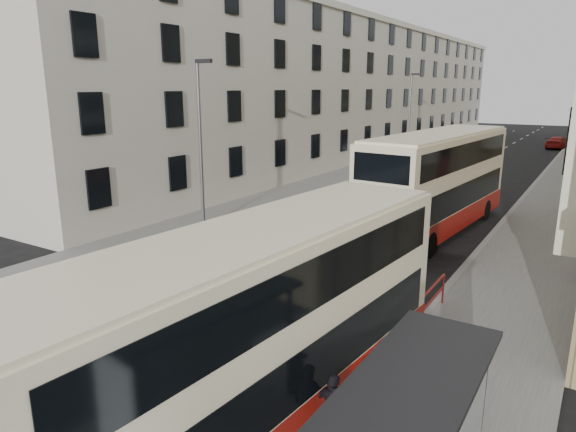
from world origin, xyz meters
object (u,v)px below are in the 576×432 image
Objects in this scene: double_decker_rear at (438,182)px; car_dark at (482,133)px; double_decker_front at (260,332)px; pedestrian_far at (333,411)px; white_van at (427,150)px; street_lamp_far at (410,111)px; car_silver at (460,141)px; car_red at (558,143)px; street_lamp_near at (201,136)px; pedestrian_near at (397,398)px.

car_dark is at bearing 104.24° from double_decker_rear.
double_decker_front reaches higher than pedestrian_far.
street_lamp_far is at bearing -109.65° from white_van.
car_dark is at bearing 98.67° from car_silver.
street_lamp_far is 42.65m from double_decker_front.
car_red is at bearing 63.30° from white_van.
double_decker_rear is (9.79, 5.68, -2.17)m from street_lamp_near.
car_red is at bearing 94.38° from double_decker_front.
double_decker_front reaches higher than car_silver.
car_red is at bearing -54.79° from car_dark.
double_decker_rear reaches higher than double_decker_front.
pedestrian_far reaches higher than white_van.
double_decker_front reaches higher than car_dark.
double_decker_rear reaches higher than pedestrian_far.
pedestrian_near is 0.40× the size of car_red.
double_decker_front is 44.57m from white_van.
double_decker_front is at bearing 97.49° from car_red.
pedestrian_near is at bearing 25.98° from double_decker_front.
car_dark is (-9.64, 67.36, -1.56)m from double_decker_front.
double_decker_front is at bearing -97.27° from car_dark.
car_red reaches higher than car_dark.
car_silver is (1.60, 43.79, -4.00)m from street_lamp_near.
double_decker_rear is 2.29× the size of white_van.
street_lamp_near reaches higher than double_decker_front.
white_van reaches higher than car_red.
street_lamp_far is at bearing -108.66° from car_dark.
pedestrian_near is at bearing -69.25° from car_silver.
double_decker_front is 7.15× the size of pedestrian_far.
pedestrian_near is at bearing 99.98° from car_red.
car_red reaches higher than car_silver.
street_lamp_near is at bearing -85.21° from white_van.
car_red is (10.06, -8.26, 0.02)m from car_dark.
street_lamp_near is 17.17m from pedestrian_far.
street_lamp_near is 30.00m from street_lamp_far.
pedestrian_far is (12.70, -10.94, -3.71)m from street_lamp_near.
white_van is (1.15, 32.31, -3.89)m from street_lamp_near.
street_lamp_near is 44.00m from car_silver.
car_silver is 0.94× the size of car_dark.
street_lamp_far is 43.02m from pedestrian_far.
street_lamp_far is 1.71× the size of car_red.
car_silver is at bearing 83.36° from street_lamp_far.
white_van is (-12.51, 42.43, -0.34)m from pedestrian_near.
pedestrian_near is 55.24m from car_silver.
double_decker_front is 0.90× the size of double_decker_rear.
car_red is (11.55, 18.01, -3.96)m from street_lamp_far.
double_decker_rear is at bearing -65.20° from white_van.
pedestrian_far is (2.91, -16.62, -1.54)m from double_decker_rear.
pedestrian_near is 67.49m from car_dark.
street_lamp_near is at bearing -83.96° from car_silver.
street_lamp_far reaches higher than car_silver.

